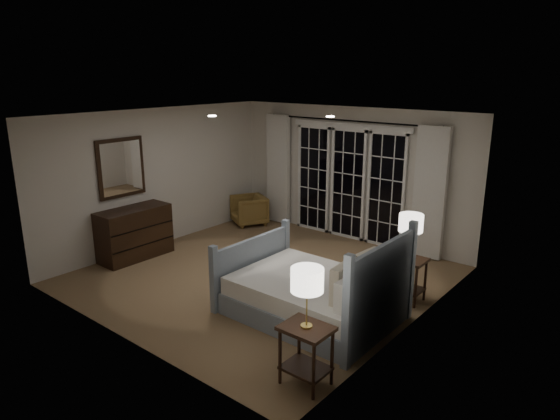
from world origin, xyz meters
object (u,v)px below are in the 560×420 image
Objects in this scene: bed at (315,294)px; nightstand_left at (306,346)px; lamp_right at (411,223)px; dresser at (135,233)px; nightstand_right at (407,273)px; armchair at (249,210)px; lamp_left at (307,280)px.

nightstand_left is (0.79, -1.26, 0.12)m from bed.
dresser is at bearing -161.91° from lamp_right.
nightstand_right is at bearing 91.76° from nightstand_left.
lamp_left is at bearing -12.31° from armchair.
nightstand_left is 2.57m from lamp_right.
lamp_left reaches higher than lamp_right.
bed reaches higher than nightstand_right.
bed is at bearing -120.38° from nightstand_right.
lamp_left is (0.79, -1.26, 0.84)m from bed.
lamp_right reaches higher than nightstand_right.
bed is 1.70× the size of dresser.
lamp_left is 0.51× the size of dresser.
nightstand_left is at bearing -90.00° from lamp_left.
armchair is (-4.17, 1.25, -0.11)m from nightstand_right.
nightstand_right is at bearing 59.62° from bed.
lamp_right is (-0.08, 2.48, 0.70)m from nightstand_left.
nightstand_right reaches higher than armchair.
lamp_right is 0.51× the size of dresser.
lamp_right is at bearing 91.76° from nightstand_left.
nightstand_left is 0.97× the size of armchair.
bed reaches higher than nightstand_left.
bed is 3.34× the size of lamp_right.
bed is 1.71m from lamp_left.
nightstand_right is 0.72m from lamp_right.
dresser is at bearing -161.91° from nightstand_right.
nightstand_left is 1.04× the size of lamp_left.
nightstand_right is 1.00× the size of lamp_left.
nightstand_left is 1.03× the size of lamp_right.
armchair is at bearing 144.51° from bed.
lamp_right is at bearing 18.09° from dresser.
lamp_left reaches higher than nightstand_left.
dresser is at bearing 166.69° from lamp_left.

